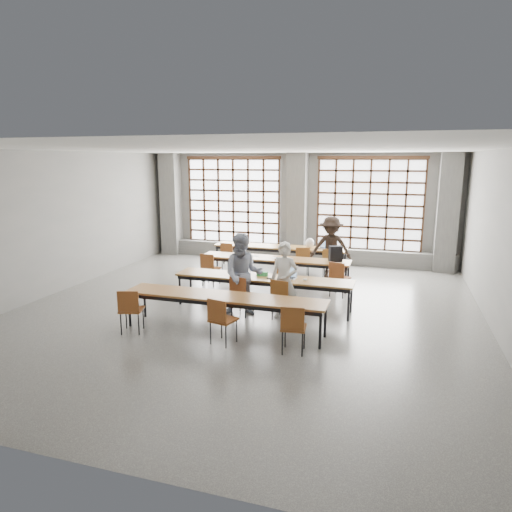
% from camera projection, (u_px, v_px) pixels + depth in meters
% --- Properties ---
extents(floor, '(11.00, 11.00, 0.00)m').
position_uv_depth(floor, '(246.00, 310.00, 10.14)').
color(floor, '#51514E').
rests_on(floor, ground).
extents(ceiling, '(11.00, 11.00, 0.00)m').
position_uv_depth(ceiling, '(245.00, 149.00, 9.42)').
color(ceiling, silver).
rests_on(ceiling, floor).
extents(wall_back, '(10.00, 0.00, 10.00)m').
position_uv_depth(wall_back, '(299.00, 207.00, 14.92)').
color(wall_back, slate).
rests_on(wall_back, floor).
extents(wall_front, '(10.00, 0.00, 10.00)m').
position_uv_depth(wall_front, '(74.00, 314.00, 4.64)').
color(wall_front, slate).
rests_on(wall_front, floor).
extents(wall_left, '(0.00, 11.00, 11.00)m').
position_uv_depth(wall_left, '(53.00, 223.00, 11.23)').
color(wall_left, slate).
rests_on(wall_left, floor).
extents(wall_right, '(0.00, 11.00, 11.00)m').
position_uv_depth(wall_right, '(504.00, 246.00, 8.33)').
color(wall_right, slate).
rests_on(wall_right, floor).
extents(column_left, '(0.60, 0.55, 3.50)m').
position_uv_depth(column_left, '(171.00, 204.00, 15.96)').
color(column_left, '#51514F').
rests_on(column_left, floor).
extents(column_mid, '(0.60, 0.55, 3.50)m').
position_uv_depth(column_mid, '(297.00, 208.00, 14.66)').
color(column_mid, '#51514F').
rests_on(column_mid, floor).
extents(column_right, '(0.60, 0.55, 3.50)m').
position_uv_depth(column_right, '(448.00, 213.00, 13.35)').
color(column_right, '#51514F').
rests_on(column_right, floor).
extents(window_left, '(3.32, 0.12, 3.00)m').
position_uv_depth(window_left, '(233.00, 201.00, 15.47)').
color(window_left, white).
rests_on(window_left, wall_back).
extents(window_right, '(3.32, 0.12, 3.00)m').
position_uv_depth(window_right, '(369.00, 205.00, 14.16)').
color(window_right, white).
rests_on(window_right, wall_back).
extents(sill_ledge, '(9.80, 0.35, 0.50)m').
position_uv_depth(sill_ledge, '(297.00, 253.00, 15.04)').
color(sill_ledge, '#51514F').
rests_on(sill_ledge, floor).
extents(desk_row_a, '(4.00, 0.70, 0.73)m').
position_uv_depth(desk_row_a, '(280.00, 248.00, 13.72)').
color(desk_row_a, brown).
rests_on(desk_row_a, floor).
extents(desk_row_b, '(4.00, 0.70, 0.73)m').
position_uv_depth(desk_row_b, '(274.00, 260.00, 12.11)').
color(desk_row_b, brown).
rests_on(desk_row_b, floor).
extents(desk_row_c, '(4.00, 0.70, 0.73)m').
position_uv_depth(desk_row_c, '(263.00, 280.00, 10.16)').
color(desk_row_c, brown).
rests_on(desk_row_c, floor).
extents(desk_row_d, '(4.00, 0.70, 0.73)m').
position_uv_depth(desk_row_d, '(224.00, 299.00, 8.77)').
color(desk_row_d, brown).
rests_on(desk_row_d, floor).
extents(chair_back_left, '(0.48, 0.49, 0.88)m').
position_uv_depth(chair_back_left, '(229.00, 254.00, 13.56)').
color(chair_back_left, brown).
rests_on(chair_back_left, floor).
extents(chair_back_mid, '(0.52, 0.53, 0.88)m').
position_uv_depth(chair_back_mid, '(302.00, 259.00, 12.92)').
color(chair_back_mid, brown).
rests_on(chair_back_mid, floor).
extents(chair_back_right, '(0.44, 0.44, 0.88)m').
position_uv_depth(chair_back_right, '(330.00, 260.00, 12.69)').
color(chair_back_right, brown).
rests_on(chair_back_right, floor).
extents(chair_mid_left, '(0.46, 0.47, 0.88)m').
position_uv_depth(chair_mid_left, '(209.00, 266.00, 12.02)').
color(chair_mid_left, brown).
rests_on(chair_mid_left, floor).
extents(chair_mid_centre, '(0.44, 0.45, 0.88)m').
position_uv_depth(chair_mid_centre, '(283.00, 271.00, 11.44)').
color(chair_mid_centre, brown).
rests_on(chair_mid_centre, floor).
extents(chair_mid_right, '(0.53, 0.53, 0.88)m').
position_uv_depth(chair_mid_right, '(338.00, 275.00, 11.04)').
color(chair_mid_right, brown).
rests_on(chair_mid_right, floor).
extents(chair_front_left, '(0.50, 0.50, 0.88)m').
position_uv_depth(chair_front_left, '(241.00, 292.00, 9.69)').
color(chair_front_left, brown).
rests_on(chair_front_left, floor).
extents(chair_front_right, '(0.50, 0.50, 0.88)m').
position_uv_depth(chair_front_right, '(282.00, 295.00, 9.43)').
color(chair_front_right, brown).
rests_on(chair_front_right, floor).
extents(chair_near_left, '(0.52, 0.52, 0.88)m').
position_uv_depth(chair_near_left, '(130.00, 307.00, 8.70)').
color(chair_near_left, brown).
rests_on(chair_near_left, floor).
extents(chair_near_mid, '(0.51, 0.51, 0.88)m').
position_uv_depth(chair_near_mid, '(221.00, 316.00, 8.16)').
color(chair_near_mid, brown).
rests_on(chair_near_mid, floor).
extents(chair_near_right, '(0.46, 0.46, 0.88)m').
position_uv_depth(chair_near_right, '(293.00, 324.00, 7.78)').
color(chair_near_right, brown).
rests_on(chair_near_right, floor).
extents(student_male, '(0.64, 0.46, 1.63)m').
position_uv_depth(student_male, '(284.00, 281.00, 9.49)').
color(student_male, silver).
rests_on(student_male, floor).
extents(student_female, '(1.00, 0.86, 1.77)m').
position_uv_depth(student_female, '(243.00, 275.00, 9.73)').
color(student_female, navy).
rests_on(student_female, floor).
extents(student_back, '(1.17, 0.71, 1.75)m').
position_uv_depth(student_back, '(331.00, 248.00, 12.74)').
color(student_back, black).
rests_on(student_back, floor).
extents(laptop_front, '(0.39, 0.34, 0.26)m').
position_uv_depth(laptop_front, '(289.00, 275.00, 10.07)').
color(laptop_front, '#B8B9BE').
rests_on(laptop_front, desk_row_c).
extents(laptop_back, '(0.40, 0.35, 0.26)m').
position_uv_depth(laptop_back, '(325.00, 246.00, 13.40)').
color(laptop_back, silver).
rests_on(laptop_back, desk_row_a).
extents(mouse, '(0.11, 0.08, 0.04)m').
position_uv_depth(mouse, '(305.00, 280.00, 9.85)').
color(mouse, silver).
rests_on(mouse, desk_row_c).
extents(green_box, '(0.25, 0.10, 0.09)m').
position_uv_depth(green_box, '(262.00, 274.00, 10.23)').
color(green_box, '#2F9146').
rests_on(green_box, desk_row_c).
extents(phone, '(0.14, 0.08, 0.01)m').
position_uv_depth(phone, '(270.00, 278.00, 10.00)').
color(phone, black).
rests_on(phone, desk_row_c).
extents(paper_sheet_a, '(0.36, 0.31, 0.00)m').
position_uv_depth(paper_sheet_a, '(253.00, 256.00, 12.32)').
color(paper_sheet_a, white).
rests_on(paper_sheet_a, desk_row_b).
extents(paper_sheet_c, '(0.34, 0.27, 0.00)m').
position_uv_depth(paper_sheet_c, '(278.00, 258.00, 12.07)').
color(paper_sheet_c, white).
rests_on(paper_sheet_c, desk_row_b).
extents(backpack, '(0.37, 0.31, 0.40)m').
position_uv_depth(backpack, '(335.00, 254.00, 11.64)').
color(backpack, black).
rests_on(backpack, desk_row_b).
extents(plastic_bag, '(0.31, 0.28, 0.29)m').
position_uv_depth(plastic_bag, '(310.00, 243.00, 13.46)').
color(plastic_bag, white).
rests_on(plastic_bag, desk_row_a).
extents(red_pouch, '(0.21, 0.12, 0.06)m').
position_uv_depth(red_pouch, '(132.00, 307.00, 8.79)').
color(red_pouch, maroon).
rests_on(red_pouch, chair_near_left).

